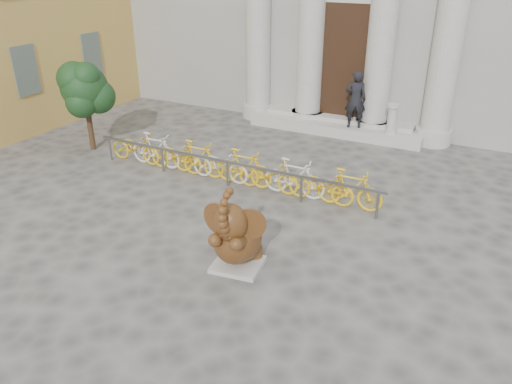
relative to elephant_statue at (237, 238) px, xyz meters
The scene contains 7 objects.
ground 1.34m from the elephant_statue, 146.06° to the right, with size 80.00×80.00×0.00m, color #474442.
entrance_steps 8.82m from the elephant_statue, 96.23° to the left, with size 6.00×1.20×0.36m, color #A8A59E.
elephant_statue is the anchor object (origin of this frame).
bike_rack 4.09m from the elephant_statue, 121.08° to the left, with size 8.48×0.53×1.00m.
tree 8.23m from the elephant_statue, 153.12° to the left, with size 1.61×1.46×2.79m.
pedestrian 8.56m from the elephant_statue, 91.76° to the left, with size 0.69×0.45×1.90m, color black.
balustrade_post 8.52m from the elephant_statue, 83.26° to the left, with size 0.40×0.40×0.97m.
Camera 1 is at (5.06, -6.59, 5.70)m, focal length 35.00 mm.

